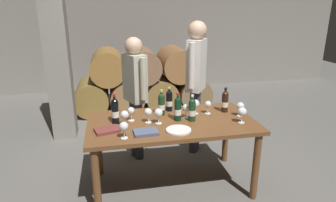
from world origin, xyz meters
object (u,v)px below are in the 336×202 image
(wine_bottle_5, at_px, (115,111))
(tasting_notebook, at_px, (107,130))
(wine_bottle_0, at_px, (225,101))
(taster_seated_left, at_px, (135,89))
(wine_bottle_3, at_px, (161,104))
(wine_glass_8, at_px, (208,105))
(wine_glass_5, at_px, (148,113))
(wine_glass_9, at_px, (158,113))
(wine_glass_2, at_px, (125,115))
(wine_glass_7, at_px, (124,127))
(wine_glass_3, at_px, (196,104))
(sommelier_presenting, at_px, (196,75))
(wine_bottle_4, at_px, (169,100))
(serving_plate, at_px, (179,130))
(wine_bottle_2, at_px, (192,110))
(dining_table, at_px, (172,129))
(wine_glass_0, at_px, (242,112))
(leather_ledger, at_px, (146,132))
(wine_glass_4, at_px, (186,108))
(wine_glass_6, at_px, (131,111))
(wine_glass_1, at_px, (240,106))
(wine_bottle_1, at_px, (178,109))

(wine_bottle_5, distance_m, tasting_notebook, 0.24)
(wine_bottle_0, xyz_separation_m, taster_seated_left, (-0.93, 0.57, 0.04))
(wine_bottle_3, xyz_separation_m, wine_glass_8, (0.50, -0.06, -0.02))
(wine_glass_5, xyz_separation_m, taster_seated_left, (-0.06, 0.72, 0.05))
(wine_bottle_3, height_order, wine_glass_9, wine_bottle_3)
(wine_glass_2, xyz_separation_m, taster_seated_left, (0.17, 0.75, 0.05))
(wine_glass_2, bearing_deg, wine_glass_7, -94.72)
(wine_glass_3, relative_size, sommelier_presenting, 0.09)
(wine_glass_5, bearing_deg, wine_bottle_4, 47.66)
(wine_glass_5, distance_m, serving_plate, 0.38)
(wine_bottle_2, bearing_deg, wine_glass_7, -157.85)
(serving_plate, bearing_deg, wine_bottle_5, 151.56)
(dining_table, bearing_deg, wine_glass_8, 16.92)
(wine_bottle_0, height_order, wine_glass_0, wine_bottle_0)
(wine_glass_2, bearing_deg, wine_glass_3, 13.75)
(wine_bottle_2, distance_m, serving_plate, 0.31)
(leather_ledger, bearing_deg, taster_seated_left, 86.13)
(serving_plate, bearing_deg, wine_glass_4, 64.12)
(wine_glass_3, relative_size, wine_glass_8, 1.11)
(wine_glass_6, relative_size, sommelier_presenting, 0.08)
(wine_glass_4, bearing_deg, sommelier_presenting, 65.83)
(wine_bottle_0, distance_m, wine_glass_7, 1.23)
(wine_glass_8, height_order, wine_glass_9, wine_glass_9)
(wine_bottle_2, distance_m, sommelier_presenting, 0.85)
(wine_glass_2, bearing_deg, wine_glass_1, 1.26)
(wine_glass_9, height_order, leather_ledger, wine_glass_9)
(wine_bottle_4, xyz_separation_m, sommelier_presenting, (0.44, 0.44, 0.16))
(wine_glass_4, relative_size, leather_ledger, 0.68)
(wine_bottle_4, bearing_deg, wine_glass_6, -153.54)
(taster_seated_left, bearing_deg, wine_glass_2, -103.02)
(wine_bottle_2, relative_size, sommelier_presenting, 0.16)
(wine_bottle_5, height_order, wine_glass_5, wine_bottle_5)
(dining_table, distance_m, wine_glass_1, 0.77)
(sommelier_presenting, bearing_deg, serving_plate, -114.71)
(wine_glass_9, distance_m, taster_seated_left, 0.78)
(wine_glass_7, relative_size, wine_glass_8, 1.08)
(wine_bottle_1, height_order, wine_glass_3, wine_bottle_1)
(wine_glass_1, relative_size, tasting_notebook, 0.70)
(wine_glass_1, bearing_deg, wine_bottle_5, 177.24)
(wine_bottle_5, xyz_separation_m, wine_glass_6, (0.16, 0.03, -0.03))
(wine_bottle_5, distance_m, serving_plate, 0.67)
(wine_bottle_5, xyz_separation_m, tasting_notebook, (-0.09, -0.20, -0.12))
(wine_bottle_1, distance_m, tasting_notebook, 0.74)
(wine_glass_8, xyz_separation_m, sommelier_presenting, (0.04, 0.62, 0.18))
(dining_table, relative_size, wine_bottle_2, 6.13)
(wine_bottle_0, bearing_deg, taster_seated_left, 148.78)
(taster_seated_left, bearing_deg, wine_glass_3, -43.34)
(wine_glass_0, height_order, wine_glass_2, wine_glass_0)
(wine_bottle_3, bearing_deg, taster_seated_left, 113.71)
(wine_bottle_0, xyz_separation_m, leather_ledger, (-0.93, -0.41, -0.11))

